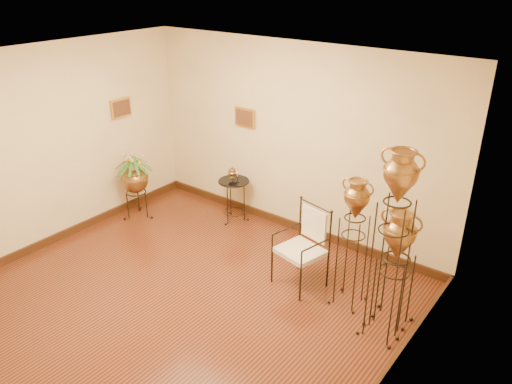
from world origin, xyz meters
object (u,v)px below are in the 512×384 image
Objects in this scene: armchair at (300,248)px; side_table at (234,199)px; amphora_mid at (353,243)px; amphora_tall at (391,246)px; planter_urn at (135,177)px.

side_table is at bearing 167.32° from armchair.
side_table is at bearing 161.79° from amphora_mid.
side_table is at bearing 160.24° from amphora_tall.
planter_urn is 3.09m from armchair.
armchair is 1.22× the size of side_table.
amphora_tall is 4.33m from planter_urn.
amphora_tall is 2.52× the size of side_table.
amphora_mid is 3.75m from planter_urn.
amphora_mid is 0.73m from armchair.
amphora_tall is at bearing -26.23° from amphora_mid.
armchair is at bearing 169.59° from amphora_tall.
side_table is at bearing 32.27° from planter_urn.
amphora_mid is 1.88× the size of side_table.
armchair reaches higher than side_table.
planter_urn reaches higher than armchair.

